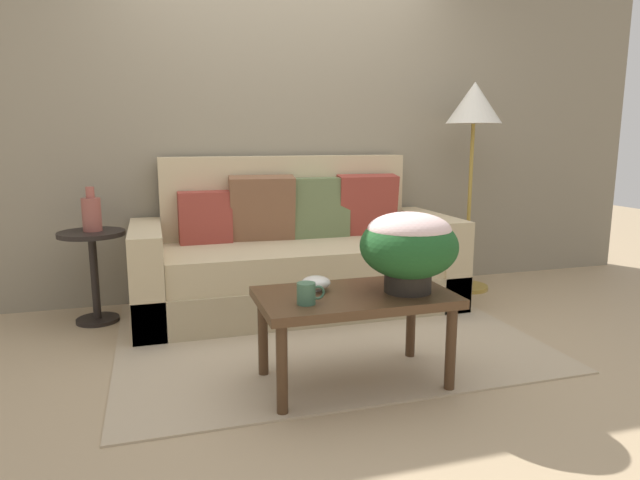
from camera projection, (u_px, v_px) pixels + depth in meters
name	position (u px, v px, depth m)	size (l,w,h in m)	color
ground_plane	(322.00, 335.00, 3.44)	(14.00, 14.00, 0.00)	tan
wall_back	(280.00, 122.00, 4.24)	(6.40, 0.12, 2.65)	gray
area_rug	(322.00, 334.00, 3.45)	(2.43, 1.95, 0.01)	tan
couch	(296.00, 260.00, 3.98)	(2.24, 0.90, 1.07)	tan
coffee_table	(354.00, 305.00, 2.71)	(0.94, 0.54, 0.47)	#442D1B
side_table	(93.00, 260.00, 3.63)	(0.42, 0.42, 0.61)	black
floor_lamp	(474.00, 117.00, 4.26)	(0.42, 0.42, 1.63)	olive
potted_plant	(409.00, 244.00, 2.68)	(0.48, 0.48, 0.39)	black
coffee_mug	(307.00, 293.00, 2.51)	(0.13, 0.09, 0.10)	#3D664C
snack_bowl	(316.00, 283.00, 2.74)	(0.15, 0.15, 0.07)	silver
table_vase	(92.00, 213.00, 3.59)	(0.12, 0.12, 0.29)	#934C42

